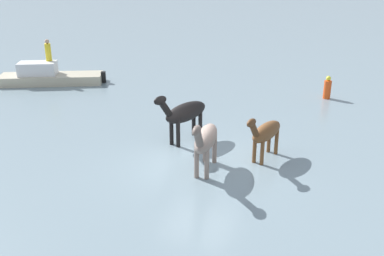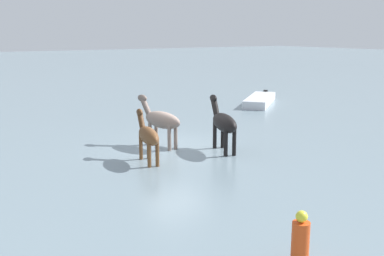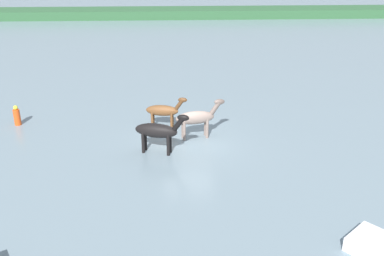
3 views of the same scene
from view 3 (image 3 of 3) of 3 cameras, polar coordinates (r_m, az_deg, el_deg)
The scene contains 6 objects.
ground_plane at distance 21.85m, azimuth -0.44°, elevation -1.72°, with size 194.82×194.82×0.00m, color gray.
distant_shoreline at distance 64.06m, azimuth -2.19°, elevation 14.60°, with size 175.34×6.00×2.40m, color #2E5B35.
horse_lead at distance 21.80m, azimuth 0.64°, elevation 1.39°, with size 2.61×0.97×2.02m.
horse_pinto_flank at distance 20.19m, azimuth -4.55°, elevation -0.39°, with size 2.66×1.17×2.07m.
horse_dark_mare at distance 23.18m, azimuth -3.82°, elevation 2.32°, with size 2.30×0.85×1.78m.
buoy_channel_marker at distance 25.57m, azimuth -22.36°, elevation 1.46°, with size 0.36×0.36×1.14m.
Camera 3 is at (-0.83, -19.87, 9.05)m, focal length 39.89 mm.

